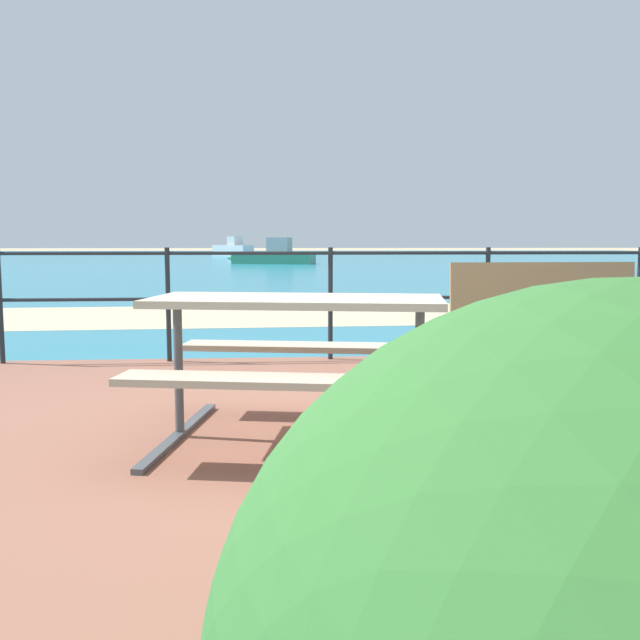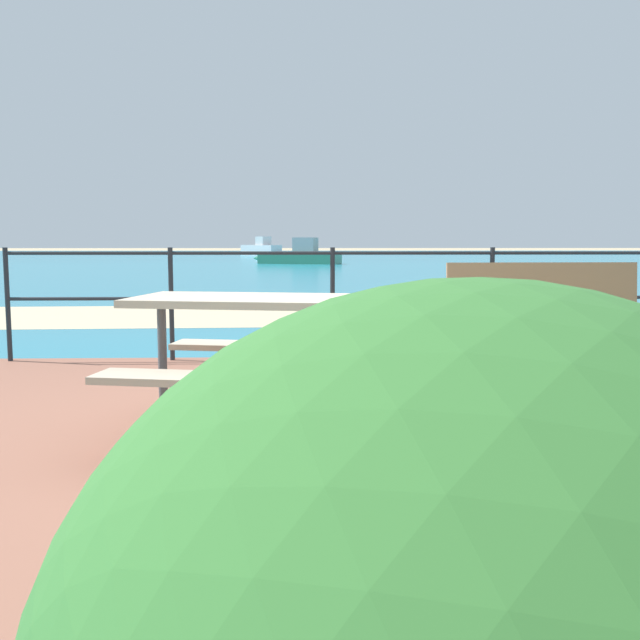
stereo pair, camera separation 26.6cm
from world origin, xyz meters
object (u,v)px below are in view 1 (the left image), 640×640
(boat_near, at_px, (273,256))
(boat_mid, at_px, (232,249))
(park_bench, at_px, (548,312))
(picnic_table, at_px, (296,335))

(boat_near, xyz_separation_m, boat_mid, (-3.12, 21.98, 0.10))
(park_bench, bearing_deg, boat_near, 91.05)
(boat_mid, bearing_deg, picnic_table, 133.83)
(park_bench, distance_m, boat_near, 31.07)
(park_bench, xyz_separation_m, boat_near, (-1.69, 31.02, -0.19))
(picnic_table, xyz_separation_m, park_bench, (1.95, 1.34, -0.02))
(boat_near, relative_size, boat_mid, 1.28)
(picnic_table, distance_m, park_bench, 2.37)
(boat_near, bearing_deg, picnic_table, 108.37)
(picnic_table, distance_m, boat_near, 32.37)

